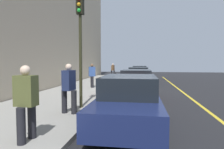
# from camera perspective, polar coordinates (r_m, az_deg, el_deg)

# --- Properties ---
(ground_plane) EXTENTS (56.00, 56.00, 0.00)m
(ground_plane) POSITION_cam_1_polar(r_m,az_deg,el_deg) (13.37, 6.09, -4.84)
(ground_plane) COLOR black
(sidewalk) EXTENTS (28.00, 4.60, 0.15)m
(sidewalk) POSITION_cam_1_polar(r_m,az_deg,el_deg) (13.92, -7.64, -4.21)
(sidewalk) COLOR gray
(sidewalk) RESTS_ON ground
(lane_stripe_centre) EXTENTS (28.00, 0.14, 0.01)m
(lane_stripe_centre) POSITION_cam_1_polar(r_m,az_deg,el_deg) (13.59, 19.74, -4.87)
(lane_stripe_centre) COLOR gold
(lane_stripe_centre) RESTS_ON ground
(snow_bank_curb) EXTENTS (6.83, 0.56, 0.22)m
(snow_bank_curb) POSITION_cam_1_polar(r_m,az_deg,el_deg) (15.73, 3.98, -3.18)
(snow_bank_curb) COLOR white
(snow_bank_curb) RESTS_ON ground
(parked_car_charcoal) EXTENTS (4.41, 1.98, 1.51)m
(parked_car_charcoal) POSITION_cam_1_polar(r_m,az_deg,el_deg) (24.38, 7.88, 0.68)
(parked_car_charcoal) COLOR black
(parked_car_charcoal) RESTS_ON ground
(parked_car_black) EXTENTS (4.71, 2.03, 1.51)m
(parked_car_black) POSITION_cam_1_polar(r_m,az_deg,el_deg) (17.66, 7.69, -0.36)
(parked_car_black) COLOR black
(parked_car_black) RESTS_ON ground
(parked_car_red) EXTENTS (4.30, 1.92, 1.51)m
(parked_car_red) POSITION_cam_1_polar(r_m,az_deg,el_deg) (11.25, 6.97, -2.52)
(parked_car_red) COLOR black
(parked_car_red) RESTS_ON ground
(parked_car_navy) EXTENTS (4.32, 1.92, 1.51)m
(parked_car_navy) POSITION_cam_1_polar(r_m,az_deg,el_deg) (6.09, 4.89, -7.59)
(parked_car_navy) COLOR black
(parked_car_navy) RESTS_ON ground
(pedestrian_blue_coat) EXTENTS (0.53, 0.53, 1.69)m
(pedestrian_blue_coat) POSITION_cam_1_polar(r_m,az_deg,el_deg) (14.22, -5.75, -0.09)
(pedestrian_blue_coat) COLOR black
(pedestrian_blue_coat) RESTS_ON sidewalk
(pedestrian_brown_coat) EXTENTS (0.50, 0.53, 1.65)m
(pedestrian_brown_coat) POSITION_cam_1_polar(r_m,az_deg,el_deg) (24.99, 0.25, 1.40)
(pedestrian_brown_coat) COLOR black
(pedestrian_brown_coat) RESTS_ON sidewalk
(pedestrian_olive_coat) EXTENTS (0.56, 0.48, 1.71)m
(pedestrian_olive_coat) POSITION_cam_1_polar(r_m,az_deg,el_deg) (4.87, -23.39, -6.99)
(pedestrian_olive_coat) COLOR black
(pedestrian_olive_coat) RESTS_ON sidewalk
(pedestrian_navy_coat) EXTENTS (0.51, 0.57, 1.73)m
(pedestrian_navy_coat) POSITION_cam_1_polar(r_m,az_deg,el_deg) (7.06, -12.25, -3.53)
(pedestrian_navy_coat) COLOR black
(pedestrian_navy_coat) RESTS_ON sidewalk
(traffic_light_pole) EXTENTS (0.35, 0.26, 4.33)m
(traffic_light_pole) POSITION_cam_1_polar(r_m,az_deg,el_deg) (7.97, -9.09, 11.76)
(traffic_light_pole) COLOR #2D2D19
(traffic_light_pole) RESTS_ON sidewalk
(rolling_suitcase) EXTENTS (0.34, 0.22, 0.85)m
(rolling_suitcase) POSITION_cam_1_polar(r_m,az_deg,el_deg) (25.38, 0.83, 0.01)
(rolling_suitcase) COLOR black
(rolling_suitcase) RESTS_ON sidewalk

